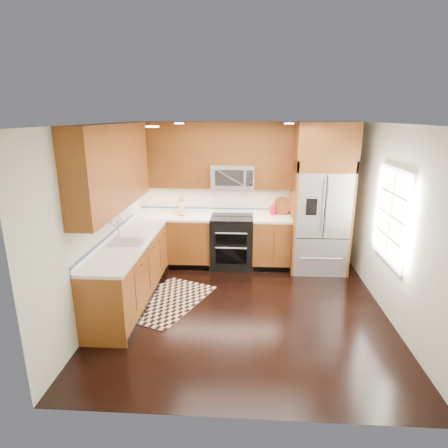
# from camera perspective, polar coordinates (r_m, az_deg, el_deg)

# --- Properties ---
(ground) EXTENTS (4.00, 4.00, 0.00)m
(ground) POSITION_cam_1_polar(r_m,az_deg,el_deg) (5.53, 3.08, -13.05)
(ground) COLOR black
(ground) RESTS_ON ground
(wall_back) EXTENTS (4.00, 0.02, 2.60)m
(wall_back) POSITION_cam_1_polar(r_m,az_deg,el_deg) (6.97, 3.42, 4.59)
(wall_back) COLOR beige
(wall_back) RESTS_ON ground
(wall_left) EXTENTS (0.02, 4.00, 2.60)m
(wall_left) POSITION_cam_1_polar(r_m,az_deg,el_deg) (5.42, -18.37, 0.35)
(wall_left) COLOR beige
(wall_left) RESTS_ON ground
(wall_right) EXTENTS (0.02, 4.00, 2.60)m
(wall_right) POSITION_cam_1_polar(r_m,az_deg,el_deg) (5.41, 25.01, -0.40)
(wall_right) COLOR beige
(wall_right) RESTS_ON ground
(window) EXTENTS (0.04, 1.10, 1.30)m
(window) POSITION_cam_1_polar(r_m,az_deg,el_deg) (5.55, 24.19, 1.19)
(window) COLOR white
(window) RESTS_ON ground
(base_cabinets) EXTENTS (2.85, 3.00, 0.90)m
(base_cabinets) POSITION_cam_1_polar(r_m,az_deg,el_deg) (6.28, -8.12, -4.98)
(base_cabinets) COLOR brown
(base_cabinets) RESTS_ON ground
(countertop) EXTENTS (2.86, 3.01, 0.04)m
(countertop) POSITION_cam_1_polar(r_m,az_deg,el_deg) (6.21, -6.79, -0.59)
(countertop) COLOR white
(countertop) RESTS_ON base_cabinets
(upper_cabinets) EXTENTS (2.85, 3.00, 1.15)m
(upper_cabinets) POSITION_cam_1_polar(r_m,az_deg,el_deg) (6.07, -7.60, 9.67)
(upper_cabinets) COLOR brown
(upper_cabinets) RESTS_ON ground
(range) EXTENTS (0.76, 0.67, 0.95)m
(range) POSITION_cam_1_polar(r_m,az_deg,el_deg) (6.87, 1.21, -2.74)
(range) COLOR black
(range) RESTS_ON ground
(microwave) EXTENTS (0.76, 0.40, 0.42)m
(microwave) POSITION_cam_1_polar(r_m,az_deg,el_deg) (6.71, 1.31, 7.28)
(microwave) COLOR #B2B2B7
(microwave) RESTS_ON ground
(refrigerator) EXTENTS (0.98, 0.75, 2.60)m
(refrigerator) POSITION_cam_1_polar(r_m,az_deg,el_deg) (6.73, 14.56, 3.70)
(refrigerator) COLOR #B2B2B7
(refrigerator) RESTS_ON ground
(sink_faucet) EXTENTS (0.54, 0.44, 0.37)m
(sink_faucet) POSITION_cam_1_polar(r_m,az_deg,el_deg) (5.62, -14.74, -2.07)
(sink_faucet) COLOR #B2B2B7
(sink_faucet) RESTS_ON countertop
(rug) EXTENTS (1.37, 1.69, 0.01)m
(rug) POSITION_cam_1_polar(r_m,az_deg,el_deg) (5.84, -8.46, -11.50)
(rug) COLOR black
(rug) RESTS_ON ground
(knife_block) EXTENTS (0.13, 0.17, 0.30)m
(knife_block) POSITION_cam_1_polar(r_m,az_deg,el_deg) (6.92, -6.49, 2.42)
(knife_block) COLOR tan
(knife_block) RESTS_ON countertop
(utensil_crock) EXTENTS (0.13, 0.13, 0.35)m
(utensil_crock) POSITION_cam_1_polar(r_m,az_deg,el_deg) (6.94, 7.51, 2.40)
(utensil_crock) COLOR #B11529
(utensil_crock) RESTS_ON countertop
(cutting_board) EXTENTS (0.36, 0.36, 0.02)m
(cutting_board) POSITION_cam_1_polar(r_m,az_deg,el_deg) (7.02, 8.80, 1.58)
(cutting_board) COLOR brown
(cutting_board) RESTS_ON countertop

